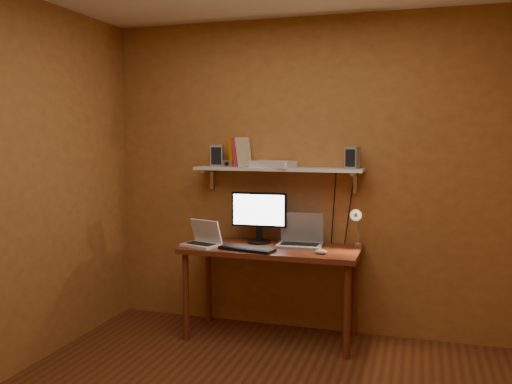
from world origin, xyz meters
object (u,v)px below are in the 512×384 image
(speaker_right, at_px, (352,158))
(shelf_camera, at_px, (228,164))
(wall_shelf, at_px, (278,170))
(desk_lamp, at_px, (357,223))
(mouse, at_px, (321,252))
(speaker_left, at_px, (217,156))
(laptop, at_px, (301,237))
(monitor, at_px, (259,215))
(keyboard, at_px, (247,249))
(router, at_px, (273,164))
(netbook, at_px, (203,239))
(desk, at_px, (271,257))

(speaker_right, distance_m, shelf_camera, 1.03)
(wall_shelf, distance_m, desk_lamp, 0.77)
(mouse, relative_size, shelf_camera, 1.00)
(mouse, relative_size, speaker_left, 0.52)
(laptop, height_order, mouse, laptop)
(monitor, bearing_deg, shelf_camera, 177.62)
(monitor, xyz_separation_m, keyboard, (-0.00, -0.31, -0.23))
(laptop, relative_size, shelf_camera, 3.73)
(speaker_left, relative_size, speaker_right, 1.07)
(shelf_camera, bearing_deg, speaker_right, 3.65)
(monitor, height_order, laptop, monitor)
(shelf_camera, bearing_deg, monitor, -0.22)
(monitor, bearing_deg, mouse, -27.96)
(monitor, distance_m, laptop, 0.39)
(desk_lamp, distance_m, router, 0.83)
(laptop, relative_size, keyboard, 0.82)
(netbook, relative_size, router, 1.00)
(netbook, xyz_separation_m, desk_lamp, (1.20, 0.23, 0.15))
(laptop, bearing_deg, wall_shelf, 159.82)
(netbook, xyz_separation_m, shelf_camera, (0.12, 0.24, 0.60))
(speaker_left, distance_m, router, 0.50)
(keyboard, distance_m, desk_lamp, 0.88)
(laptop, distance_m, speaker_left, 0.99)
(netbook, height_order, speaker_left, speaker_left)
(laptop, relative_size, desk_lamp, 0.96)
(wall_shelf, distance_m, mouse, 0.80)
(desk_lamp, relative_size, router, 1.12)
(router, bearing_deg, wall_shelf, 13.97)
(monitor, distance_m, shelf_camera, 0.50)
(desk, height_order, monitor, monitor)
(keyboard, xyz_separation_m, desk_lamp, (0.81, 0.30, 0.20))
(router, bearing_deg, netbook, -149.87)
(mouse, relative_size, speaker_right, 0.56)
(netbook, height_order, keyboard, netbook)
(mouse, distance_m, router, 0.85)
(mouse, distance_m, shelf_camera, 1.09)
(desk, xyz_separation_m, router, (-0.04, 0.18, 0.74))
(laptop, height_order, keyboard, laptop)
(speaker_left, relative_size, shelf_camera, 1.92)
(wall_shelf, height_order, laptop, wall_shelf)
(desk, distance_m, monitor, 0.38)
(desk_lamp, bearing_deg, speaker_right, 125.16)
(wall_shelf, height_order, router, router)
(keyboard, distance_m, mouse, 0.58)
(desk, height_order, keyboard, keyboard)
(wall_shelf, distance_m, router, 0.06)
(keyboard, bearing_deg, desk_lamp, 32.38)
(netbook, distance_m, keyboard, 0.40)
(monitor, bearing_deg, speaker_left, 171.04)
(wall_shelf, relative_size, shelf_camera, 14.52)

